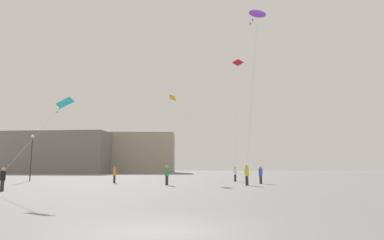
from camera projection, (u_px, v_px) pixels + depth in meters
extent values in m
plane|color=slate|center=(159.00, 231.00, 8.61)|extent=(300.00, 300.00, 0.00)
cylinder|color=#2D2D33|center=(235.00, 178.00, 38.31)|extent=(0.25, 0.25, 0.77)
cylinder|color=white|center=(235.00, 172.00, 38.41)|extent=(0.37, 0.37, 0.67)
sphere|color=tan|center=(235.00, 168.00, 38.48)|extent=(0.25, 0.25, 0.25)
cylinder|color=#2D2D33|center=(247.00, 181.00, 29.95)|extent=(0.27, 0.27, 0.84)
cylinder|color=yellow|center=(247.00, 172.00, 30.06)|extent=(0.40, 0.40, 0.73)
sphere|color=tan|center=(247.00, 166.00, 30.13)|extent=(0.27, 0.27, 0.27)
cylinder|color=#2D2D33|center=(167.00, 181.00, 30.53)|extent=(0.27, 0.27, 0.81)
cylinder|color=#388C47|center=(167.00, 172.00, 30.64)|extent=(0.39, 0.39, 0.71)
sphere|color=tan|center=(167.00, 167.00, 30.70)|extent=(0.27, 0.27, 0.27)
cylinder|color=#2D2D33|center=(261.00, 180.00, 33.01)|extent=(0.26, 0.26, 0.81)
cylinder|color=#3351B7|center=(261.00, 172.00, 33.11)|extent=(0.39, 0.39, 0.70)
sphere|color=tan|center=(260.00, 167.00, 33.18)|extent=(0.26, 0.26, 0.26)
cylinder|color=#2D2D33|center=(2.00, 186.00, 22.72)|extent=(0.24, 0.24, 0.73)
cylinder|color=black|center=(3.00, 176.00, 22.81)|extent=(0.35, 0.35, 0.64)
sphere|color=tan|center=(3.00, 169.00, 22.88)|extent=(0.24, 0.24, 0.24)
cylinder|color=#2D2D33|center=(114.00, 179.00, 34.96)|extent=(0.23, 0.23, 0.71)
cylinder|color=orange|center=(115.00, 173.00, 35.06)|extent=(0.34, 0.34, 0.62)
sphere|color=tan|center=(115.00, 169.00, 35.12)|extent=(0.23, 0.23, 0.23)
pyramid|color=red|center=(238.00, 62.00, 44.92)|extent=(1.22, 0.71, 0.56)
sphere|color=red|center=(237.00, 64.00, 45.00)|extent=(0.10, 0.10, 0.10)
sphere|color=red|center=(237.00, 66.00, 45.10)|extent=(0.10, 0.10, 0.10)
sphere|color=red|center=(237.00, 68.00, 45.20)|extent=(0.10, 0.10, 0.10)
cylinder|color=silver|center=(237.00, 112.00, 41.67)|extent=(1.07, 4.58, 14.22)
cone|color=purple|center=(258.00, 13.00, 18.38)|extent=(1.03, 0.79, 0.82)
sphere|color=purple|center=(255.00, 16.00, 18.36)|extent=(0.10, 0.10, 0.10)
sphere|color=purple|center=(253.00, 20.00, 18.33)|extent=(0.10, 0.10, 0.10)
sphere|color=purple|center=(250.00, 24.00, 18.31)|extent=(0.10, 0.10, 0.10)
cylinder|color=silver|center=(251.00, 111.00, 24.23)|extent=(0.87, 13.09, 8.76)
pyramid|color=yellow|center=(173.00, 98.00, 45.27)|extent=(1.28, 1.65, 0.65)
sphere|color=yellow|center=(172.00, 99.00, 45.20)|extent=(0.10, 0.10, 0.10)
sphere|color=yellow|center=(171.00, 101.00, 45.14)|extent=(0.10, 0.10, 0.10)
sphere|color=yellow|center=(169.00, 102.00, 45.08)|extent=(0.10, 0.10, 0.10)
cylinder|color=silver|center=(201.00, 131.00, 41.85)|extent=(7.79, 5.28, 9.63)
pyramid|color=#1EB2C6|center=(64.00, 102.00, 21.55)|extent=(1.33, 0.98, 0.67)
sphere|color=#1EB2C6|center=(62.00, 106.00, 21.48)|extent=(0.10, 0.10, 0.10)
sphere|color=#1EB2C6|center=(60.00, 109.00, 21.39)|extent=(0.10, 0.10, 0.10)
sphere|color=#1EB2C6|center=(57.00, 112.00, 21.30)|extent=(0.10, 0.10, 0.10)
cylinder|color=silver|center=(33.00, 138.00, 22.21)|extent=(4.76, 1.77, 4.46)
cube|color=gray|center=(20.00, 152.00, 102.36)|extent=(28.04, 9.24, 12.17)
cube|color=gray|center=(62.00, 153.00, 90.24)|extent=(27.78, 17.19, 10.73)
cube|color=#A39984|center=(135.00, 154.00, 98.39)|extent=(23.90, 18.70, 11.11)
cylinder|color=#2D2D30|center=(31.00, 159.00, 39.32)|extent=(0.12, 0.12, 5.09)
sphere|color=#EAE5C6|center=(33.00, 136.00, 39.70)|extent=(0.36, 0.36, 0.36)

